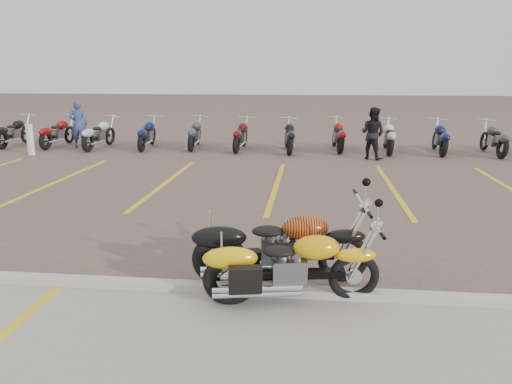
# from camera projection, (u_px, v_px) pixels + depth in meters

# --- Properties ---
(ground) EXTENTS (100.00, 100.00, 0.00)m
(ground) POSITION_uv_depth(u_px,v_px,m) (259.00, 240.00, 8.03)
(ground) COLOR brown
(ground) RESTS_ON ground
(curb) EXTENTS (60.00, 0.18, 0.12)m
(curb) POSITION_uv_depth(u_px,v_px,m) (242.00, 290.00, 6.08)
(curb) COLOR #ADAAA3
(curb) RESTS_ON ground
(parking_stripes) EXTENTS (38.00, 5.50, 0.01)m
(parking_stripes) POSITION_uv_depth(u_px,v_px,m) (276.00, 185.00, 11.89)
(parking_stripes) COLOR gold
(parking_stripes) RESTS_ON ground
(yellow_cruiser) EXTENTS (2.06, 0.49, 0.85)m
(yellow_cruiser) POSITION_uv_depth(u_px,v_px,m) (288.00, 269.00, 5.78)
(yellow_cruiser) COLOR black
(yellow_cruiser) RESTS_ON ground
(flame_cruiser) EXTENTS (2.25, 0.48, 0.93)m
(flame_cruiser) POSITION_uv_depth(u_px,v_px,m) (277.00, 250.00, 6.30)
(flame_cruiser) COLOR black
(flame_cruiser) RESTS_ON ground
(person_a) EXTENTS (0.67, 0.52, 1.65)m
(person_a) POSITION_uv_depth(u_px,v_px,m) (79.00, 124.00, 17.52)
(person_a) COLOR navy
(person_a) RESTS_ON ground
(person_b) EXTENTS (0.98, 0.93, 1.59)m
(person_b) POSITION_uv_depth(u_px,v_px,m) (373.00, 133.00, 15.25)
(person_b) COLOR black
(person_b) RESTS_ON ground
(bollard) EXTENTS (0.19, 0.19, 1.00)m
(bollard) POSITION_uv_depth(u_px,v_px,m) (30.00, 140.00, 16.02)
(bollard) COLOR white
(bollard) RESTS_ON ground
(bg_bike_row) EXTENTS (18.81, 2.01, 1.10)m
(bg_bike_row) POSITION_uv_depth(u_px,v_px,m) (264.00, 134.00, 16.93)
(bg_bike_row) COLOR black
(bg_bike_row) RESTS_ON ground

